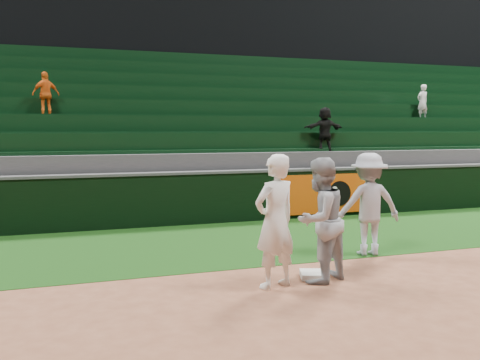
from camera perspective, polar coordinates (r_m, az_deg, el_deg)
name	(u,v)px	position (r m, az deg, el deg)	size (l,w,h in m)	color
ground	(306,280)	(8.14, 7.00, -10.56)	(70.00, 70.00, 0.00)	brown
foul_grass	(240,240)	(10.84, -0.04, -6.47)	(36.00, 4.20, 0.01)	#10330C
upper_deck	(134,45)	(25.00, -11.28, 13.98)	(40.00, 12.00, 12.00)	black
first_base	(314,275)	(8.27, 7.92, -9.99)	(0.41, 0.41, 0.09)	white
first_baseman	(275,221)	(7.55, 3.76, -4.41)	(0.69, 0.45, 1.90)	white
baserunner	(320,220)	(7.90, 8.51, -4.26)	(0.89, 0.69, 1.83)	#999CA3
base_coach	(368,204)	(9.75, 13.54, -2.51)	(1.17, 0.67, 1.82)	#A7A9B5
field_wall	(211,197)	(12.81, -3.15, -1.78)	(36.00, 0.45, 1.25)	black
stadium_seating	(175,147)	(16.37, -6.93, 3.50)	(36.00, 5.95, 4.85)	#393A3C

